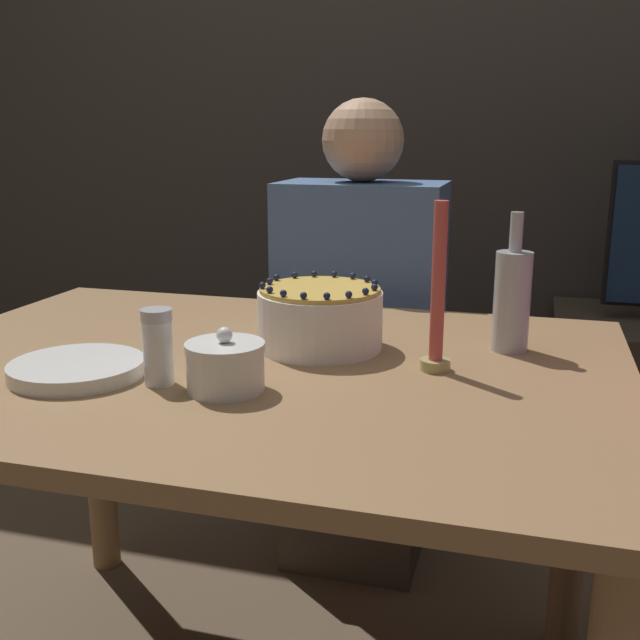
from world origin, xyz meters
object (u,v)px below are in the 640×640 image
Objects in this scene: sugar_bowl at (225,366)px; person_man_blue_shirt at (360,369)px; cake at (320,318)px; bottle at (512,299)px; sugar_shaker at (158,347)px; candle at (438,303)px.

person_man_blue_shirt reaches higher than sugar_bowl.
bottle reaches higher than cake.
bottle is at bearing 33.47° from sugar_shaker.
candle is (0.22, -0.07, 0.06)m from cake.
person_man_blue_shirt is (0.02, 0.80, -0.25)m from sugar_bowl.
person_man_blue_shirt is at bearing 128.89° from bottle.
cake is 0.23m from candle.
candle is 1.12× the size of bottle.
sugar_shaker reaches higher than sugar_bowl.
person_man_blue_shirt is at bearing 80.61° from sugar_shaker.
sugar_shaker is (-0.11, -0.00, 0.02)m from sugar_bowl.
candle is at bearing -126.47° from bottle.
candle is 0.19m from bottle.
cake reaches higher than sugar_bowl.
bottle is at bearing 13.40° from cake.
cake is 0.91× the size of bottle.
candle is (0.40, 0.19, 0.05)m from sugar_shaker.
bottle is 0.67m from person_man_blue_shirt.
sugar_bowl is at bearing -139.97° from bottle.
candle is at bearing 113.27° from person_man_blue_shirt.
sugar_bowl is 0.84m from person_man_blue_shirt.
sugar_bowl is 0.35m from candle.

